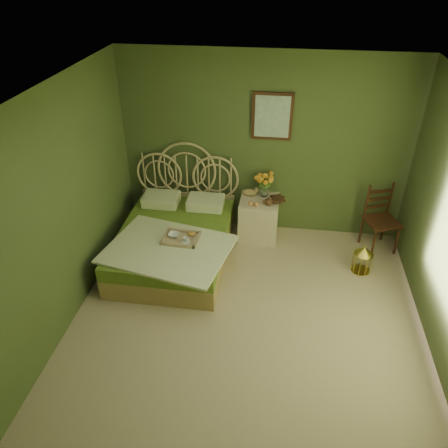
% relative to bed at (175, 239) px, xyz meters
% --- Properties ---
extents(floor, '(4.50, 4.50, 0.00)m').
position_rel_bed_xyz_m(floor, '(1.10, -1.29, -0.29)').
color(floor, '#C4AD8D').
rests_on(floor, ground).
extents(ceiling, '(4.50, 4.50, 0.00)m').
position_rel_bed_xyz_m(ceiling, '(1.10, -1.29, 2.31)').
color(ceiling, silver).
rests_on(ceiling, wall_back).
extents(wall_back, '(4.00, 0.00, 4.00)m').
position_rel_bed_xyz_m(wall_back, '(1.10, 0.96, 1.01)').
color(wall_back, '#4A5B30').
rests_on(wall_back, floor).
extents(wall_left, '(0.00, 4.50, 4.50)m').
position_rel_bed_xyz_m(wall_left, '(-0.90, -1.29, 1.01)').
color(wall_left, '#4A5B30').
rests_on(wall_left, floor).
extents(wall_art, '(0.54, 0.04, 0.64)m').
position_rel_bed_xyz_m(wall_art, '(1.19, 0.93, 1.46)').
color(wall_art, '#35180E').
rests_on(wall_art, wall_back).
extents(bed, '(1.68, 2.12, 1.31)m').
position_rel_bed_xyz_m(bed, '(0.00, 0.00, 0.00)').
color(bed, tan).
rests_on(bed, floor).
extents(nightstand, '(0.55, 0.55, 1.03)m').
position_rel_bed_xyz_m(nightstand, '(1.10, 0.70, 0.08)').
color(nightstand, beige).
rests_on(nightstand, floor).
extents(chair, '(0.53, 0.53, 0.94)m').
position_rel_bed_xyz_m(chair, '(2.80, 0.69, 0.23)').
color(chair, '#35180E').
rests_on(chair, floor).
extents(birdcage, '(0.25, 0.25, 0.38)m').
position_rel_bed_xyz_m(birdcage, '(2.51, 0.05, -0.11)').
color(birdcage, gold).
rests_on(birdcage, floor).
extents(book_lower, '(0.24, 0.27, 0.02)m').
position_rel_bed_xyz_m(book_lower, '(1.27, 0.71, 0.33)').
color(book_lower, '#381E0F').
rests_on(book_lower, nightstand).
extents(book_upper, '(0.21, 0.25, 0.02)m').
position_rel_bed_xyz_m(book_upper, '(1.27, 0.71, 0.35)').
color(book_upper, '#472819').
rests_on(book_upper, nightstand).
extents(cereal_bowl, '(0.17, 0.17, 0.04)m').
position_rel_bed_xyz_m(cereal_bowl, '(0.06, -0.23, 0.24)').
color(cereal_bowl, white).
rests_on(cereal_bowl, bed).
extents(coffee_cup, '(0.08, 0.08, 0.07)m').
position_rel_bed_xyz_m(coffee_cup, '(0.24, -0.34, 0.25)').
color(coffee_cup, white).
rests_on(coffee_cup, bed).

